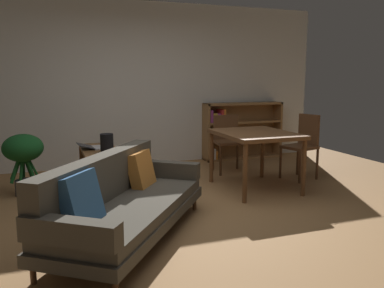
{
  "coord_description": "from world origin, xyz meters",
  "views": [
    {
      "loc": [
        -1.35,
        -3.97,
        1.47
      ],
      "look_at": [
        0.15,
        0.13,
        0.74
      ],
      "focal_mm": 37.45,
      "sensor_mm": 36.0,
      "label": 1
    }
  ],
  "objects_px": {
    "open_laptop": "(95,147)",
    "potted_floor_plant": "(23,154)",
    "fabric_couch": "(121,200)",
    "desk_speaker": "(107,143)",
    "media_console": "(101,170)",
    "dining_chair_far": "(303,143)",
    "bookshelf": "(238,130)",
    "dining_table": "(255,138)",
    "dining_chair_near": "(228,139)"
  },
  "relations": [
    {
      "from": "open_laptop",
      "to": "potted_floor_plant",
      "type": "bearing_deg",
      "value": -176.68
    },
    {
      "from": "fabric_couch",
      "to": "desk_speaker",
      "type": "relative_size",
      "value": 8.83
    },
    {
      "from": "media_console",
      "to": "dining_chair_far",
      "type": "distance_m",
      "value": 2.9
    },
    {
      "from": "bookshelf",
      "to": "dining_chair_far",
      "type": "bearing_deg",
      "value": -82.16
    },
    {
      "from": "potted_floor_plant",
      "to": "dining_chair_far",
      "type": "relative_size",
      "value": 0.83
    },
    {
      "from": "bookshelf",
      "to": "desk_speaker",
      "type": "bearing_deg",
      "value": -149.44
    },
    {
      "from": "fabric_couch",
      "to": "dining_table",
      "type": "distance_m",
      "value": 2.24
    },
    {
      "from": "dining_table",
      "to": "media_console",
      "type": "bearing_deg",
      "value": 161.28
    },
    {
      "from": "media_console",
      "to": "bookshelf",
      "type": "relative_size",
      "value": 0.77
    },
    {
      "from": "potted_floor_plant",
      "to": "dining_chair_far",
      "type": "height_order",
      "value": "dining_chair_far"
    },
    {
      "from": "dining_table",
      "to": "dining_chair_near",
      "type": "bearing_deg",
      "value": 84.89
    },
    {
      "from": "open_laptop",
      "to": "desk_speaker",
      "type": "distance_m",
      "value": 0.41
    },
    {
      "from": "dining_table",
      "to": "desk_speaker",
      "type": "bearing_deg",
      "value": 167.94
    },
    {
      "from": "media_console",
      "to": "bookshelf",
      "type": "height_order",
      "value": "bookshelf"
    },
    {
      "from": "desk_speaker",
      "to": "bookshelf",
      "type": "bearing_deg",
      "value": 30.56
    },
    {
      "from": "open_laptop",
      "to": "bookshelf",
      "type": "xyz_separation_m",
      "value": [
        2.67,
        1.13,
        -0.04
      ]
    },
    {
      "from": "open_laptop",
      "to": "dining_table",
      "type": "bearing_deg",
      "value": -21.71
    },
    {
      "from": "open_laptop",
      "to": "bookshelf",
      "type": "height_order",
      "value": "bookshelf"
    },
    {
      "from": "potted_floor_plant",
      "to": "media_console",
      "type": "bearing_deg",
      "value": -4.86
    },
    {
      "from": "open_laptop",
      "to": "dining_table",
      "type": "height_order",
      "value": "dining_table"
    },
    {
      "from": "media_console",
      "to": "desk_speaker",
      "type": "distance_m",
      "value": 0.48
    },
    {
      "from": "media_console",
      "to": "dining_chair_near",
      "type": "relative_size",
      "value": 1.29
    },
    {
      "from": "media_console",
      "to": "bookshelf",
      "type": "bearing_deg",
      "value": 25.71
    },
    {
      "from": "open_laptop",
      "to": "dining_chair_far",
      "type": "relative_size",
      "value": 0.46
    },
    {
      "from": "dining_chair_near",
      "to": "media_console",
      "type": "bearing_deg",
      "value": -169.42
    },
    {
      "from": "dining_table",
      "to": "bookshelf",
      "type": "distance_m",
      "value": 2.05
    },
    {
      "from": "dining_chair_near",
      "to": "dining_chair_far",
      "type": "relative_size",
      "value": 0.94
    },
    {
      "from": "dining_table",
      "to": "fabric_couch",
      "type": "bearing_deg",
      "value": -151.84
    },
    {
      "from": "fabric_couch",
      "to": "potted_floor_plant",
      "type": "height_order",
      "value": "potted_floor_plant"
    },
    {
      "from": "fabric_couch",
      "to": "potted_floor_plant",
      "type": "relative_size",
      "value": 2.75
    },
    {
      "from": "potted_floor_plant",
      "to": "dining_chair_near",
      "type": "distance_m",
      "value": 2.96
    },
    {
      "from": "open_laptop",
      "to": "bookshelf",
      "type": "bearing_deg",
      "value": 23.02
    },
    {
      "from": "fabric_couch",
      "to": "open_laptop",
      "type": "relative_size",
      "value": 4.97
    },
    {
      "from": "fabric_couch",
      "to": "dining_chair_near",
      "type": "height_order",
      "value": "dining_chair_near"
    },
    {
      "from": "dining_chair_far",
      "to": "bookshelf",
      "type": "height_order",
      "value": "bookshelf"
    },
    {
      "from": "desk_speaker",
      "to": "media_console",
      "type": "bearing_deg",
      "value": 102.52
    },
    {
      "from": "media_console",
      "to": "desk_speaker",
      "type": "relative_size",
      "value": 4.72
    },
    {
      "from": "potted_floor_plant",
      "to": "fabric_couch",
      "type": "bearing_deg",
      "value": -63.08
    },
    {
      "from": "dining_chair_near",
      "to": "dining_chair_far",
      "type": "bearing_deg",
      "value": -42.64
    },
    {
      "from": "dining_chair_near",
      "to": "bookshelf",
      "type": "xyz_separation_m",
      "value": [
        0.61,
        0.89,
        -0.0
      ]
    },
    {
      "from": "media_console",
      "to": "potted_floor_plant",
      "type": "height_order",
      "value": "potted_floor_plant"
    },
    {
      "from": "dining_chair_near",
      "to": "potted_floor_plant",
      "type": "bearing_deg",
      "value": -174.23
    },
    {
      "from": "dining_chair_near",
      "to": "open_laptop",
      "type": "bearing_deg",
      "value": -173.18
    },
    {
      "from": "media_console",
      "to": "open_laptop",
      "type": "bearing_deg",
      "value": 107.89
    },
    {
      "from": "desk_speaker",
      "to": "dining_table",
      "type": "bearing_deg",
      "value": -12.06
    },
    {
      "from": "open_laptop",
      "to": "dining_chair_far",
      "type": "height_order",
      "value": "dining_chair_far"
    },
    {
      "from": "open_laptop",
      "to": "desk_speaker",
      "type": "height_order",
      "value": "desk_speaker"
    },
    {
      "from": "fabric_couch",
      "to": "media_console",
      "type": "relative_size",
      "value": 1.87
    },
    {
      "from": "fabric_couch",
      "to": "open_laptop",
      "type": "bearing_deg",
      "value": 90.44
    },
    {
      "from": "fabric_couch",
      "to": "dining_table",
      "type": "relative_size",
      "value": 1.91
    }
  ]
}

